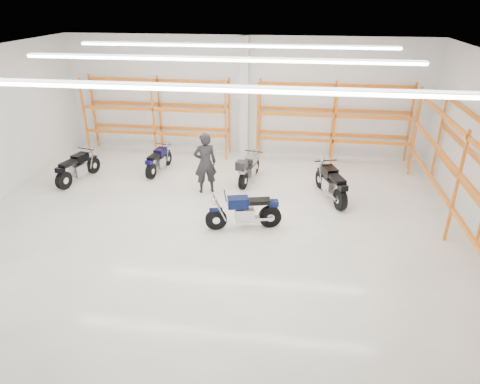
# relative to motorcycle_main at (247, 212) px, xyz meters

# --- Properties ---
(ground) EXTENTS (14.00, 14.00, 0.00)m
(ground) POSITION_rel_motorcycle_main_xyz_m (-0.86, 0.08, -0.48)
(ground) COLOR beige
(ground) RESTS_ON ground
(room_shell) EXTENTS (14.02, 12.02, 4.51)m
(room_shell) POSITION_rel_motorcycle_main_xyz_m (-0.86, 0.10, 2.80)
(room_shell) COLOR white
(room_shell) RESTS_ON ground
(motorcycle_main) EXTENTS (2.06, 0.80, 1.03)m
(motorcycle_main) POSITION_rel_motorcycle_main_xyz_m (0.00, 0.00, 0.00)
(motorcycle_main) COLOR black
(motorcycle_main) RESTS_ON ground
(motorcycle_back_a) EXTENTS (0.84, 2.04, 1.02)m
(motorcycle_back_a) POSITION_rel_motorcycle_main_xyz_m (-6.13, 2.33, -0.00)
(motorcycle_back_a) COLOR black
(motorcycle_back_a) RESTS_ON ground
(motorcycle_back_b) EXTENTS (0.66, 1.86, 0.92)m
(motorcycle_back_b) POSITION_rel_motorcycle_main_xyz_m (-3.65, 3.51, -0.05)
(motorcycle_back_b) COLOR black
(motorcycle_back_b) RESTS_ON ground
(motorcycle_back_c) EXTENTS (0.75, 1.99, 1.02)m
(motorcycle_back_c) POSITION_rel_motorcycle_main_xyz_m (-0.35, 3.05, 0.01)
(motorcycle_back_c) COLOR black
(motorcycle_back_c) RESTS_ON ground
(motorcycle_back_d) EXTENTS (0.99, 2.13, 1.09)m
(motorcycle_back_d) POSITION_rel_motorcycle_main_xyz_m (2.37, 2.12, 0.03)
(motorcycle_back_d) COLOR black
(motorcycle_back_d) RESTS_ON ground
(standing_man) EXTENTS (0.85, 0.71, 1.99)m
(standing_man) POSITION_rel_motorcycle_main_xyz_m (-1.61, 2.15, 0.51)
(standing_man) COLOR black
(standing_man) RESTS_ON ground
(structural_column) EXTENTS (0.32, 0.32, 4.50)m
(structural_column) POSITION_rel_motorcycle_main_xyz_m (-0.86, 5.90, 1.77)
(structural_column) COLOR white
(structural_column) RESTS_ON ground
(pallet_racking_back_left) EXTENTS (5.67, 0.87, 3.00)m
(pallet_racking_back_left) POSITION_rel_motorcycle_main_xyz_m (-4.26, 5.56, 1.30)
(pallet_racking_back_left) COLOR orange
(pallet_racking_back_left) RESTS_ON ground
(pallet_racking_back_right) EXTENTS (5.67, 0.87, 3.00)m
(pallet_racking_back_right) POSITION_rel_motorcycle_main_xyz_m (2.54, 5.56, 1.30)
(pallet_racking_back_right) COLOR orange
(pallet_racking_back_right) RESTS_ON ground
(pallet_racking_side) EXTENTS (0.87, 9.07, 3.00)m
(pallet_racking_side) POSITION_rel_motorcycle_main_xyz_m (5.62, 0.08, 1.33)
(pallet_racking_side) COLOR orange
(pallet_racking_side) RESTS_ON ground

